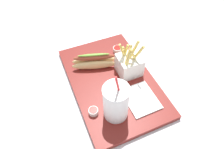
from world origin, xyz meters
TOP-DOWN VIEW (x-y plane):
  - ground_plane at (0.00, 0.00)m, footprint 2.40×2.40m
  - food_tray at (0.00, 0.00)m, footprint 0.47×0.30m
  - soda_cup at (0.14, -0.05)m, footprint 0.08×0.08m
  - fries_basket at (-0.01, 0.08)m, footprint 0.09×0.09m
  - hot_dog_1 at (-0.09, -0.04)m, footprint 0.10×0.18m
  - ketchup_cup_1 at (-0.14, 0.09)m, footprint 0.04×0.04m
  - ketchup_cup_2 at (0.11, -0.11)m, footprint 0.03×0.03m
  - napkin_stack at (0.12, 0.06)m, footprint 0.13×0.11m

SIDE VIEW (x-z plane):
  - ground_plane at x=0.00m, z-range -0.02..0.00m
  - food_tray at x=0.00m, z-range 0.00..0.02m
  - napkin_stack at x=0.12m, z-range 0.02..0.03m
  - ketchup_cup_1 at x=-0.14m, z-range 0.02..0.04m
  - ketchup_cup_2 at x=0.11m, z-range 0.02..0.04m
  - hot_dog_1 at x=-0.09m, z-range 0.01..0.08m
  - fries_basket at x=-0.01m, z-range -0.01..0.14m
  - soda_cup at x=0.14m, z-range -0.01..0.19m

